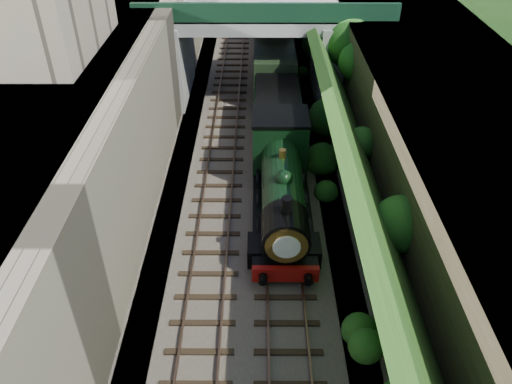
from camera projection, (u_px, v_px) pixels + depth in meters
trackbed at (257, 121)px, 32.55m from camera, size 10.00×90.00×0.20m
retaining_wall at (167, 71)px, 30.58m from camera, size 1.00×90.00×7.00m
street_plateau_left at (110, 71)px, 30.60m from camera, size 6.00×90.00×7.00m
street_plateau_right at (411, 77)px, 30.74m from camera, size 8.00×90.00×6.25m
embankment_slope at (339, 82)px, 30.69m from camera, size 4.70×90.00×6.51m
track_left at (226, 119)px, 32.47m from camera, size 2.50×90.00×0.20m
track_right at (275, 119)px, 32.46m from camera, size 2.50×90.00×0.20m
road_bridge at (271, 40)px, 33.47m from camera, size 16.00×6.40×7.25m
building_near at (47, 6)px, 22.52m from camera, size 4.00×8.00×4.00m
tree at (350, 42)px, 31.48m from camera, size 3.60×3.80×6.60m
locomotive at (282, 184)px, 23.50m from camera, size 3.10×10.22×3.83m
tender at (277, 118)px, 29.64m from camera, size 2.70×6.00×3.05m
coach_front at (272, 39)px, 39.62m from camera, size 2.90×18.00×3.70m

